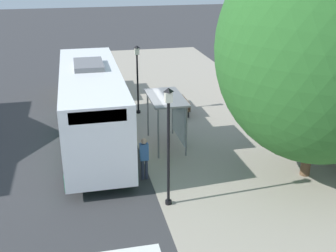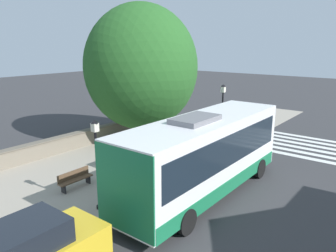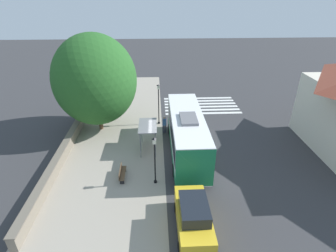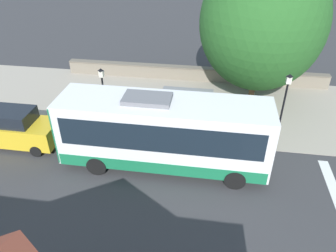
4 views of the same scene
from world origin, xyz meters
TOP-DOWN VIEW (x-y plane):
  - ground_plane at (0.00, 0.00)m, footprint 120.00×120.00m
  - sidewalk_plaza at (-4.50, 0.00)m, footprint 9.00×44.00m
  - stone_wall at (-8.55, 0.00)m, footprint 0.60×20.00m
  - bus at (1.99, -0.62)m, footprint 2.79×10.14m
  - bus_shelter at (-1.48, 0.18)m, footprint 1.56×2.90m
  - pedestrian at (0.22, 3.16)m, footprint 0.34×0.24m
  - bench at (-3.27, -3.82)m, footprint 0.40×1.79m
  - street_lamp_near at (-0.74, -4.49)m, footprint 0.28×0.28m
  - street_lamp_far at (-0.31, 5.21)m, footprint 0.28×0.28m
  - shade_tree at (-6.28, 4.30)m, footprint 7.86×7.86m
  - parked_car_behind_bus at (1.47, -8.93)m, footprint 2.01×4.59m

SIDE VIEW (x-z plane):
  - ground_plane at x=0.00m, z-range 0.00..0.00m
  - sidewalk_plaza at x=-4.50m, z-range 0.00..0.02m
  - bench at x=-3.27m, z-range 0.04..0.92m
  - stone_wall at x=-8.55m, z-range 0.01..1.05m
  - parked_car_behind_bus at x=1.47m, z-range -0.04..2.11m
  - pedestrian at x=0.22m, z-range 0.17..1.96m
  - bus at x=1.99m, z-range 0.06..3.91m
  - bus_shelter at x=-1.48m, z-range 0.79..3.23m
  - street_lamp_near at x=-0.74m, z-range 0.38..4.29m
  - street_lamp_far at x=-0.31m, z-range 0.41..4.83m
  - shade_tree at x=-6.28m, z-range 0.45..10.02m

